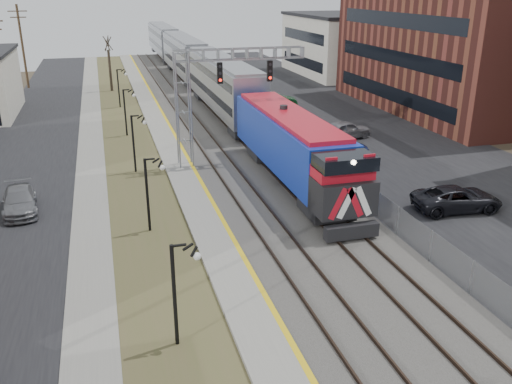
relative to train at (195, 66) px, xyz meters
name	(u,v)px	position (x,y,z in m)	size (l,w,h in m)	color
street_west	(30,152)	(-17.00, -23.16, -2.90)	(7.00, 120.00, 0.04)	black
sidewalk	(91,148)	(-12.50, -23.16, -2.88)	(2.00, 120.00, 0.08)	gray
grass_median	(129,145)	(-9.50, -23.16, -2.89)	(4.00, 120.00, 0.06)	#4C4E29
platform	(167,141)	(-6.50, -23.16, -2.80)	(2.00, 120.00, 0.24)	gray
ballast_bed	(226,137)	(-1.50, -23.16, -2.82)	(8.00, 120.00, 0.20)	#595651
parking_lot	(355,128)	(10.50, -23.16, -2.90)	(16.00, 120.00, 0.04)	black
platform_edge	(177,139)	(-5.62, -23.16, -2.67)	(0.24, 120.00, 0.01)	gold
track_near	(202,137)	(-3.50, -23.16, -2.64)	(1.58, 120.00, 0.15)	#2D2119
track_far	(243,134)	(0.00, -23.16, -2.64)	(1.58, 120.00, 0.15)	#2D2119
train	(195,66)	(0.00, 0.00, 0.00)	(3.00, 85.85, 5.33)	#1430A6
signal_gantry	(208,88)	(-4.28, -30.17, 2.67)	(9.00, 1.07, 8.15)	gray
lampposts	(147,194)	(-9.50, -39.87, -0.92)	(0.14, 62.14, 4.00)	black
fence	(273,126)	(2.70, -23.16, -2.12)	(0.04, 120.00, 1.60)	gray
bare_trees	(15,109)	(-18.16, -19.25, -0.22)	(12.30, 42.30, 5.95)	#382D23
car_lot_c	(457,199)	(7.65, -42.14, -2.22)	(2.33, 5.05, 1.40)	black
car_lot_d	(339,148)	(5.46, -30.68, -2.23)	(1.93, 4.74, 1.37)	navy
car_lot_e	(345,130)	(7.94, -26.37, -2.12)	(1.89, 4.70, 1.60)	slate
car_lot_f	(274,101)	(6.08, -12.88, -2.14)	(1.66, 4.76, 1.57)	#0D411C
car_street_b	(20,201)	(-16.32, -35.51, -2.27)	(1.83, 4.49, 1.30)	slate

